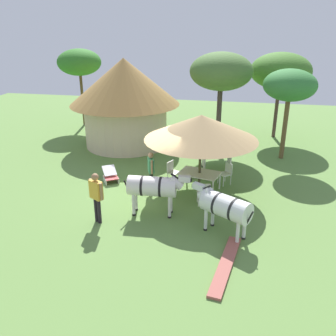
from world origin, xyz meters
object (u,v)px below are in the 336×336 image
Objects in this scene: thatched_hut at (125,97)px; patio_chair_west_end at (172,170)px; guest_beside_umbrella at (151,168)px; striped_lounge_chair at (111,176)px; patio_chair_near_hut at (226,172)px; standing_watcher at (96,193)px; patio_dining_table at (199,174)px; zebra_by_umbrella at (154,187)px; zebra_toward_hut at (216,147)px; acacia_tree_left_background at (290,86)px; zebra_nearest_camera at (224,206)px; patio_chair_east_end at (204,192)px; acacia_tree_far_lawn at (79,63)px; shade_umbrella at (201,127)px; acacia_tree_right_background at (281,71)px; acacia_tree_behind_hut at (221,72)px.

patio_chair_west_end is at bearing -53.15° from thatched_hut.
guest_beside_umbrella reaches higher than striped_lounge_chair.
patio_chair_near_hut is 0.51× the size of standing_watcher.
zebra_by_umbrella is (-1.32, -2.24, 0.37)m from patio_dining_table.
zebra_toward_hut is (1.65, 1.94, 0.47)m from patio_chair_west_end.
acacia_tree_left_background reaches higher than patio_dining_table.
zebra_nearest_camera is 5.58m from zebra_toward_hut.
zebra_by_umbrella is at bearing 103.22° from striped_lounge_chair.
patio_chair_east_end is at bearing 47.28° from guest_beside_umbrella.
patio_dining_table is 0.37× the size of acacia_tree_far_lawn.
patio_chair_near_hut is 0.41× the size of zebra_toward_hut.
shade_umbrella is 4.78× the size of patio_chair_west_end.
patio_chair_east_end is at bearing -76.68° from patio_dining_table.
guest_beside_umbrella is at bearing -166.45° from patio_dining_table.
thatched_hut is 3.55× the size of guest_beside_umbrella.
striped_lounge_chair is at bearing 178.38° from patio_dining_table.
acacia_tree_far_lawn reaches higher than zebra_by_umbrella.
acacia_tree_left_background is (8.05, -0.56, 0.93)m from thatched_hut.
zebra_nearest_camera is at bearing -70.29° from shade_umbrella.
patio_chair_west_end is 0.21× the size of acacia_tree_left_background.
patio_chair_east_end is 10.23m from acacia_tree_right_background.
acacia_tree_behind_hut is at bearing 86.33° from patio_dining_table.
acacia_tree_behind_hut reaches higher than patio_chair_near_hut.
shade_umbrella is 8.72m from acacia_tree_right_background.
zebra_nearest_camera is at bearing -70.29° from patio_dining_table.
patio_chair_east_end is 4.26m from striped_lounge_chair.
patio_dining_table is 1.08× the size of guest_beside_umbrella.
patio_chair_east_end is (-0.72, -2.08, 0.00)m from patio_chair_near_hut.
guest_beside_umbrella is at bearing -166.45° from shade_umbrella.
striped_lounge_chair is 4.87m from zebra_toward_hut.
zebra_by_umbrella is (-1.62, -0.97, 0.52)m from patio_chair_east_end.
acacia_tree_right_background is at bearing -43.28° from zebra_toward_hut.
patio_dining_table is 0.79× the size of zebra_toward_hut.
zebra_toward_hut reaches higher than patio_chair_east_end.
patio_chair_west_end is 0.45× the size of zebra_nearest_camera.
striped_lounge_chair is at bearing -132.46° from acacia_tree_right_background.
shade_umbrella is at bearing 146.27° from zebra_by_umbrella.
thatched_hut is 2.86× the size of zebra_nearest_camera.
shade_umbrella is 3.02m from zebra_by_umbrella.
acacia_tree_far_lawn is at bearing -93.06° from striped_lounge_chair.
standing_watcher reaches higher than patio_chair_near_hut.
zebra_by_umbrella reaches higher than patio_chair_near_hut.
acacia_tree_far_lawn is at bearing 161.70° from acacia_tree_left_background.
standing_watcher is at bearing 69.69° from striped_lounge_chair.
acacia_tree_right_background is (7.16, 7.83, 3.47)m from striped_lounge_chair.
zebra_by_umbrella is at bearing -162.43° from patio_chair_east_end.
shade_umbrella is at bearing 145.84° from striped_lounge_chair.
patio_chair_east_end is 7.17m from acacia_tree_left_background.
zebra_toward_hut is (3.49, 5.60, -0.06)m from standing_watcher.
standing_watcher is at bearing -2.39° from patio_chair_west_end.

